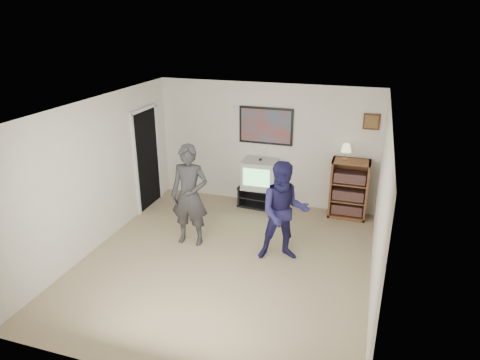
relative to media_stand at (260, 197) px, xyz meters
The scene contains 13 objects.
room_shell 2.15m from the media_stand, 89.09° to the right, with size 4.51×5.00×2.51m.
media_stand is the anchor object (origin of this frame).
crt_television 0.50m from the media_stand, behind, with size 0.69×0.58×0.58m, color #B1B1AB, non-canonical shape.
bookshelf 1.79m from the media_stand, ahead, with size 0.71×0.40×1.16m, color brown, non-canonical shape.
table_lamp 1.98m from the media_stand, ahead, with size 0.20×0.20×0.31m, color #FEF4C0, non-canonical shape.
person_tall 2.07m from the media_stand, 112.60° to the right, with size 0.64×0.42×1.77m, color #2C2B2E.
person_short 2.12m from the media_stand, 64.51° to the right, with size 0.80×0.62×1.65m, color #1D1B4B.
controller_left 2.02m from the media_stand, 113.75° to the right, with size 0.03×0.11×0.03m, color white.
controller_right 2.01m from the media_stand, 61.33° to the right, with size 0.03×0.11×0.03m, color white.
poster 1.46m from the media_stand, 83.02° to the left, with size 1.10×0.03×0.75m, color black.
air_vent 1.83m from the media_stand, 154.32° to the left, with size 0.28×0.02×0.14m, color white.
small_picture 2.64m from the media_stand, ahead, with size 0.30×0.03×0.30m, color #331910.
doorway 2.42m from the media_stand, 164.05° to the right, with size 0.03×0.85×2.00m, color black.
Camera 1 is at (2.03, -5.61, 3.74)m, focal length 32.00 mm.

